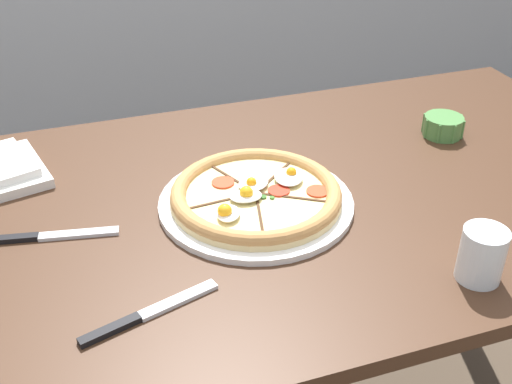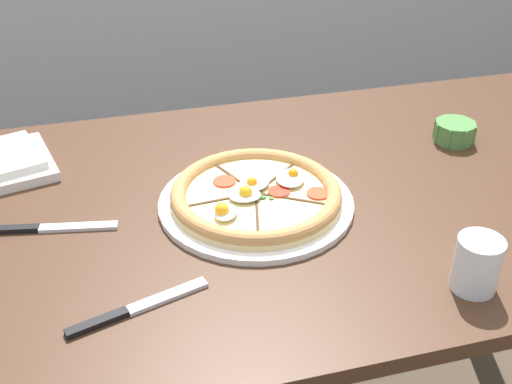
% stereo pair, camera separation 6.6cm
% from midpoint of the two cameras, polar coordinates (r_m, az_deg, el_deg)
% --- Properties ---
extents(dining_table, '(1.55, 0.87, 0.76)m').
position_cam_midpoint_polar(dining_table, '(1.28, 1.36, -3.74)').
color(dining_table, '#422819').
rests_on(dining_table, ground_plane).
extents(pizza, '(0.36, 0.36, 0.05)m').
position_cam_midpoint_polar(pizza, '(1.18, -1.60, -0.44)').
color(pizza, white).
rests_on(pizza, dining_table).
extents(ramekin_bowl, '(0.09, 0.09, 0.05)m').
position_cam_midpoint_polar(ramekin_bowl, '(1.48, 15.07, 5.71)').
color(ramekin_bowl, '#4C8442').
rests_on(ramekin_bowl, dining_table).
extents(knife_main, '(0.23, 0.06, 0.01)m').
position_cam_midpoint_polar(knife_main, '(1.17, -19.57, -3.75)').
color(knife_main, silver).
rests_on(knife_main, dining_table).
extents(knife_spare, '(0.22, 0.08, 0.01)m').
position_cam_midpoint_polar(knife_spare, '(0.98, -11.46, -10.54)').
color(knife_spare, silver).
rests_on(knife_spare, dining_table).
extents(water_glass, '(0.07, 0.07, 0.09)m').
position_cam_midpoint_polar(water_glass, '(1.05, 17.69, -5.61)').
color(water_glass, white).
rests_on(water_glass, dining_table).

